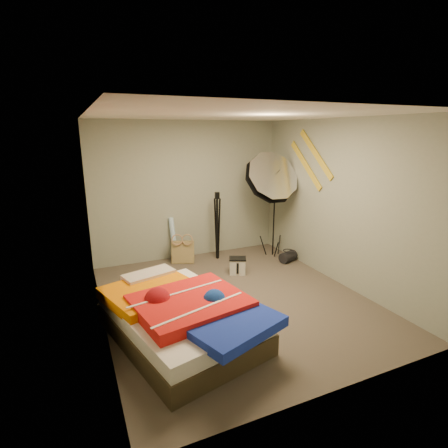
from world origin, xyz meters
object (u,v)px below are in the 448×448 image
bed (181,316)px  camera_case (237,266)px  wrapping_roll (173,239)px  tote_bag (183,252)px  duffel_bag (288,257)px  photo_umbrella (270,179)px  camera_tripod (217,221)px

bed → camera_case: bearing=45.3°
camera_case → bed: bearing=-110.0°
wrapping_roll → tote_bag: bearing=-63.2°
duffel_bag → photo_umbrella: bearing=105.2°
camera_case → wrapping_roll: bearing=150.8°
tote_bag → camera_case: (0.68, -0.86, -0.07)m
tote_bag → wrapping_roll: bearing=138.7°
bed → duffel_bag: bearing=31.8°
camera_case → duffel_bag: 1.09m
photo_umbrella → camera_tripod: photo_umbrella is taller
wrapping_roll → camera_tripod: 0.87m
tote_bag → photo_umbrella: size_ratio=0.19×
tote_bag → photo_umbrella: bearing=7.1°
tote_bag → bed: (-0.73, -2.29, 0.07)m
wrapping_roll → duffel_bag: bearing=-27.0°
tote_bag → camera_case: 1.10m
duffel_bag → photo_umbrella: size_ratio=0.15×
camera_tripod → photo_umbrella: bearing=-22.1°
tote_bag → duffel_bag: (1.76, -0.74, -0.10)m
camera_tripod → camera_case: bearing=-88.5°
wrapping_roll → camera_case: size_ratio=3.07×
bed → camera_tripod: (1.39, 2.23, 0.45)m
wrapping_roll → camera_tripod: camera_tripod is taller
camera_case → bed: 2.01m
camera_case → photo_umbrella: bearing=52.8°
tote_bag → duffel_bag: size_ratio=1.27×
duffel_bag → wrapping_roll: bearing=133.0°
tote_bag → duffel_bag: tote_bag is taller
camera_case → camera_tripod: 1.00m
bed → wrapping_roll: bearing=76.0°
wrapping_roll → camera_case: wrapping_roll is taller
tote_bag → camera_tripod: bearing=17.5°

